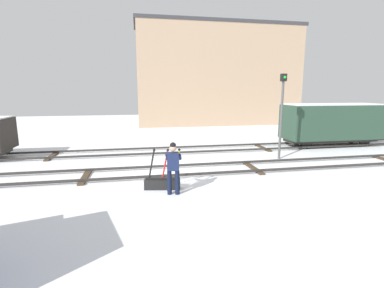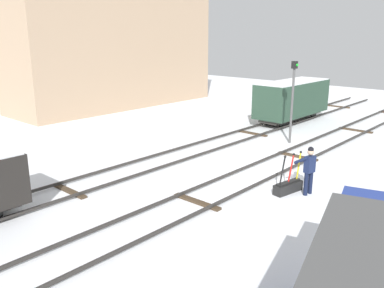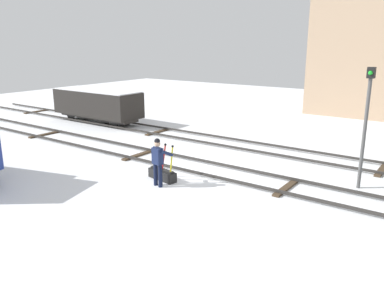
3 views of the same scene
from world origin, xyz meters
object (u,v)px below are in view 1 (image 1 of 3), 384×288
(rail_worker, at_px, (173,165))
(signal_post, at_px, (282,108))
(freight_car_mid_siding, at_px, (332,122))
(switch_lever_frame, at_px, (163,182))

(rail_worker, distance_m, signal_post, 7.22)
(signal_post, distance_m, freight_car_mid_siding, 5.53)
(signal_post, bearing_deg, freight_car_mid_siding, 28.15)
(rail_worker, bearing_deg, freight_car_mid_siding, 41.62)
(switch_lever_frame, relative_size, signal_post, 0.35)
(switch_lever_frame, relative_size, freight_car_mid_siding, 0.24)
(switch_lever_frame, bearing_deg, rail_worker, -51.76)
(switch_lever_frame, xyz_separation_m, signal_post, (6.17, 3.34, 2.29))
(switch_lever_frame, height_order, freight_car_mid_siding, freight_car_mid_siding)
(rail_worker, xyz_separation_m, signal_post, (5.86, 3.93, 1.55))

